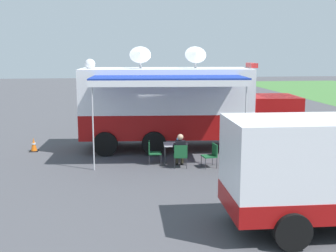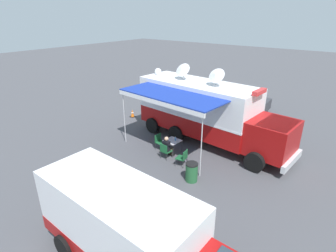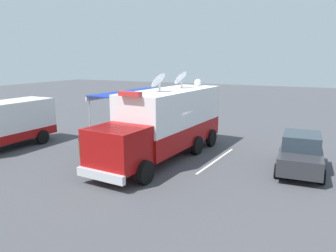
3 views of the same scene
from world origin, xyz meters
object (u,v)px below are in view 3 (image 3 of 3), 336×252
at_px(command_truck, 164,121).
at_px(seated_responder, 123,137).
at_px(folding_table, 133,137).
at_px(support_truck, 1,126).
at_px(water_bottle, 133,135).
at_px(folding_chair_at_table, 121,139).
at_px(traffic_cone, 208,129).
at_px(trash_bin, 84,147).
at_px(folding_chair_spare_by_truck, 109,143).
at_px(folding_chair_beside_table, 139,136).
at_px(car_behind_truck, 301,153).

bearing_deg(command_truck, seated_responder, -11.13).
xyz_separation_m(folding_table, support_truck, (6.66, 3.47, 0.71)).
xyz_separation_m(command_truck, support_truck, (9.04, 2.75, -0.56)).
relative_size(folding_table, water_bottle, 3.84).
relative_size(command_truck, folding_chair_at_table, 11.09).
distance_m(traffic_cone, support_truck, 13.09).
distance_m(command_truck, support_truck, 9.46).
bearing_deg(command_truck, traffic_cone, -92.34).
bearing_deg(support_truck, trash_bin, -167.22).
xyz_separation_m(seated_responder, trash_bin, (1.05, 2.20, -0.20)).
bearing_deg(trash_bin, folding_chair_spare_by_truck, -128.57).
bearing_deg(support_truck, folding_table, -152.49).
height_order(seated_responder, traffic_cone, seated_responder).
height_order(command_truck, traffic_cone, command_truck).
distance_m(command_truck, folding_chair_at_table, 3.54).
xyz_separation_m(folding_chair_at_table, trash_bin, (0.86, 2.22, -0.06)).
xyz_separation_m(folding_chair_at_table, folding_chair_beside_table, (-0.71, -0.97, 0.00)).
distance_m(command_truck, water_bottle, 2.62).
xyz_separation_m(seated_responder, traffic_cone, (-3.25, -5.81, -0.37)).
height_order(trash_bin, support_truck, support_truck).
xyz_separation_m(water_bottle, folding_chair_spare_by_truck, (0.90, 1.14, -0.32)).
xyz_separation_m(folding_chair_beside_table, car_behind_truck, (-9.12, 0.88, 0.37)).
height_order(seated_responder, support_truck, support_truck).
height_order(traffic_cone, support_truck, support_truck).
bearing_deg(support_truck, water_bottle, -153.68).
relative_size(command_truck, trash_bin, 10.61).
height_order(command_truck, seated_responder, command_truck).
height_order(folding_chair_spare_by_truck, seated_responder, seated_responder).
distance_m(command_truck, seated_responder, 3.31).
xyz_separation_m(folding_table, folding_chair_spare_by_truck, (0.82, 1.27, -0.16)).
height_order(water_bottle, folding_chair_spare_by_truck, water_bottle).
bearing_deg(command_truck, water_bottle, -14.37).
height_order(trash_bin, traffic_cone, trash_bin).
xyz_separation_m(water_bottle, support_truck, (6.74, 3.34, 0.55)).
distance_m(folding_chair_spare_by_truck, traffic_cone, 7.77).
xyz_separation_m(water_bottle, seated_responder, (0.70, -0.00, -0.18)).
bearing_deg(folding_chair_spare_by_truck, water_bottle, -128.31).
height_order(folding_chair_at_table, trash_bin, trash_bin).
bearing_deg(traffic_cone, water_bottle, 66.24).
bearing_deg(folding_chair_at_table, folding_chair_spare_by_truck, 89.09).
bearing_deg(command_truck, folding_table, -16.85).
bearing_deg(traffic_cone, folding_chair_at_table, 59.30).
relative_size(command_truck, water_bottle, 43.09).
height_order(command_truck, trash_bin, command_truck).
bearing_deg(trash_bin, traffic_cone, -118.25).
relative_size(folding_table, folding_chair_beside_table, 0.99).
bearing_deg(seated_responder, folding_chair_spare_by_truck, 79.74).
distance_m(command_truck, traffic_cone, 6.62).
height_order(water_bottle, seated_responder, seated_responder).
relative_size(folding_chair_spare_by_truck, seated_responder, 0.70).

